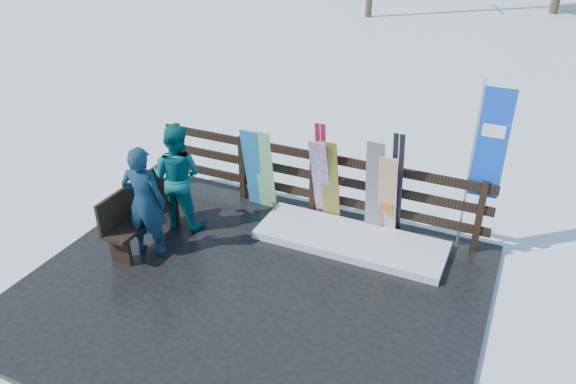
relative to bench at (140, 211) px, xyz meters
The scene contains 16 objects.
ground 2.16m from the bench, 10.09° to the right, with size 700.00×700.00×0.00m, color white.
deck 2.15m from the bench, 10.09° to the right, with size 6.00×5.00×0.08m, color black.
fence 2.75m from the bench, 41.90° to the left, with size 5.60×0.10×1.15m.
snow_patch 3.20m from the bench, 22.97° to the left, with size 2.86×1.00×0.12m, color white.
bench is the anchor object (origin of this frame).
snowboard_0 1.94m from the bench, 56.66° to the left, with size 0.29×0.03×1.46m, color #2486C9.
snowboard_1 2.07m from the bench, 51.62° to the left, with size 0.30×0.03×1.47m, color white.
snowboard_2 2.91m from the bench, 33.80° to the left, with size 0.28×0.03×1.55m, color yellow.
snowboard_3 2.79m from the bench, 35.54° to the left, with size 0.28×0.03×1.57m, color white.
snowboard_4 3.53m from the bench, 27.38° to the left, with size 0.27×0.03×1.62m, color black.
snowboard_5 3.71m from the bench, 25.89° to the left, with size 0.27×0.03×1.46m, color silver.
ski_pair_a 2.83m from the bench, 36.93° to the left, with size 0.16×0.29×1.73m.
ski_pair_b 3.85m from the bench, 26.12° to the left, with size 0.17×0.37×1.79m.
rental_flag 5.06m from the bench, 22.44° to the left, with size 0.45×0.04×2.60m.
person_front 0.48m from the bench, 35.65° to the right, with size 0.62×0.41×1.70m, color navy.
person_back 0.78m from the bench, 68.26° to the left, with size 0.83×0.65×1.71m, color #085C60.
Camera 1 is at (2.96, -5.26, 4.90)m, focal length 35.00 mm.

